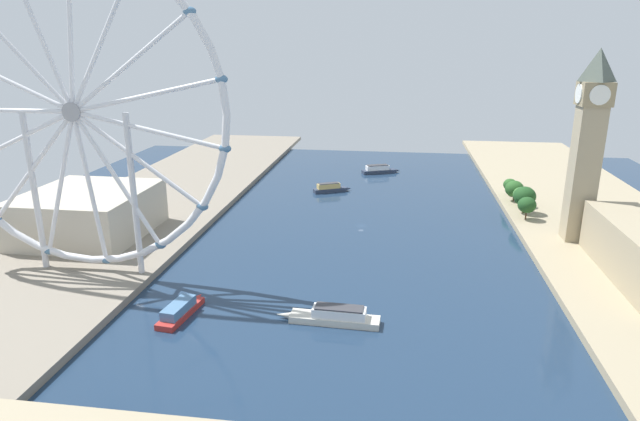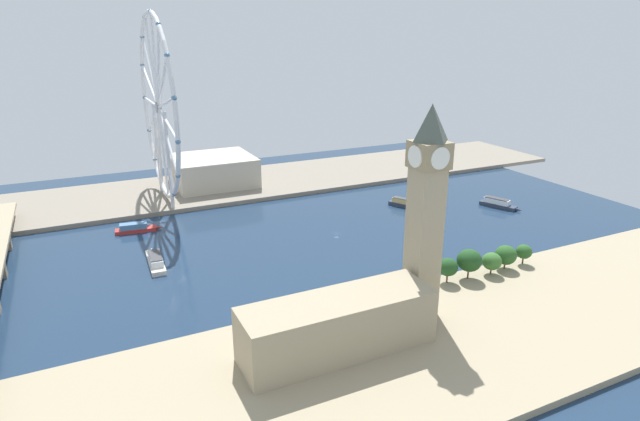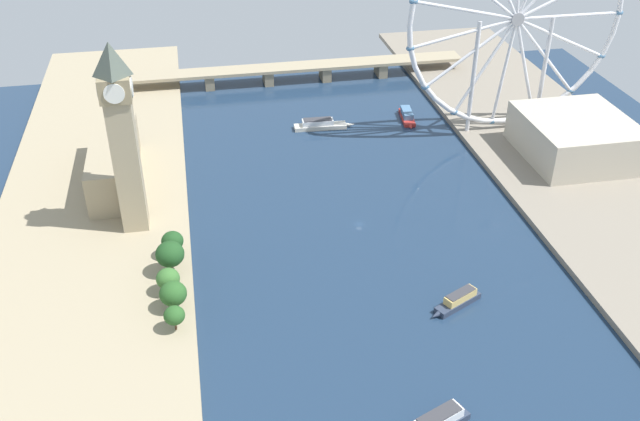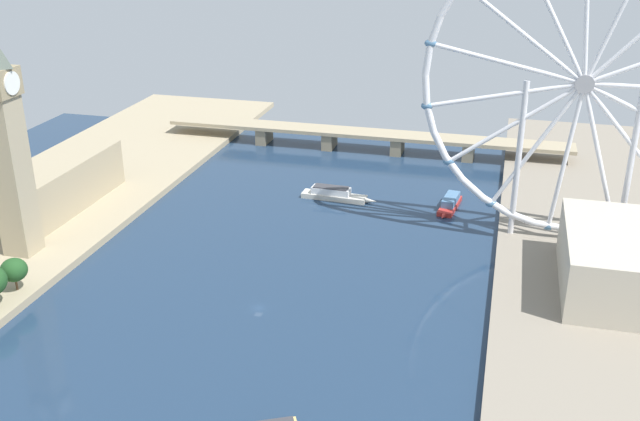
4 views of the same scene
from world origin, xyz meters
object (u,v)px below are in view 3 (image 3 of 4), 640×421
Objects in this scene: river_bridge at (297,69)px; tour_boat_0 at (320,125)px; clock_tower at (123,137)px; riverside_hall at (576,137)px; tour_boat_3 at (407,116)px; parliament_block at (114,162)px; ferris_wheel at (517,20)px; tour_boat_2 at (458,301)px.

river_bridge reaches higher than tour_boat_0.
clock_tower is 234.50m from riverside_hall.
tour_boat_3 is (54.22, 2.93, -0.19)m from tour_boat_0.
tour_boat_0 is (-126.78, 65.07, -11.34)m from riverside_hall.
tour_boat_3 is (168.71, 50.18, -11.35)m from parliament_block.
parliament_block is 2.61× the size of tour_boat_3.
parliament_block reaches higher than tour_boat_0.
parliament_block is 224.78m from ferris_wheel.
clock_tower is 57.46m from parliament_block.
tour_boat_3 is at bearing 5.55° from tour_boat_0.
ferris_wheel is at bearing 67.18° from tour_boat_3.
tour_boat_0 is (103.63, 91.72, -45.89)m from clock_tower.
ferris_wheel reaches higher than river_bridge.
parliament_block is 0.32× the size of river_bridge.
ferris_wheel is 70.52m from riverside_hall.
river_bridge is 248.45m from tour_boat_2.
riverside_hall is at bearing -59.05° from ferris_wheel.
ferris_wheel reaches higher than tour_boat_3.
parliament_block is at bearing -132.43° from river_bridge.
tour_boat_2 is at bearing -3.06° from tour_boat_3.
riverside_hall is 142.95m from tour_boat_0.
tour_boat_3 is (31.31, 173.86, -0.25)m from tour_boat_2.
clock_tower is 0.69× the size of ferris_wheel.
clock_tower reaches higher than river_bridge.
riverside_hall is 2.12× the size of tour_boat_3.
clock_tower is at bearing -173.40° from riverside_hall.
ferris_wheel is at bearing -11.25° from tour_boat_0.
parliament_block is at bearing 175.78° from riverside_hall.
clock_tower is 0.38× the size of river_bridge.
parliament_block is 2.99× the size of tour_boat_2.
parliament_block is at bearing -68.79° from tour_boat_2.
tour_boat_0 is 1.30× the size of tour_boat_3.
ferris_wheel is 85.43m from tour_boat_3.
ferris_wheel is 178.26m from tour_boat_2.
parliament_block is 176.38m from tour_boat_3.
riverside_hall is 148.74m from tour_boat_2.
ferris_wheel is 2.12× the size of riverside_hall.
river_bridge is 92.35m from tour_boat_3.
tour_boat_2 is at bearing -32.05° from clock_tower.
ferris_wheel reaches higher than tour_boat_2.
clock_tower is 2.40× the size of tour_boat_0.
tour_boat_0 is 1.49× the size of tour_boat_2.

